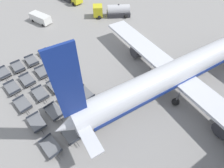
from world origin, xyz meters
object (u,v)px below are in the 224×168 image
object	(u,v)px
service_van	(40,18)
baggage_dolly_row_mid_b_col_c	(56,86)
airplane	(182,70)
baggage_dolly_row_near_col_b	(12,88)
baggage_dolly_row_near_col_d	(37,123)
baggage_dolly_row_far_col_c	(69,78)
fuel_tanker_primary	(114,11)
baggage_dolly_row_mid_a_col_c	(40,94)
baggage_dolly_row_mid_a_col_d	(54,112)
baggage_dolly_row_near_col_c	(23,104)
baggage_dolly_row_mid_b_col_d	(69,103)
baggage_dolly_row_mid_a_col_b	(28,80)
baggage_dolly_row_mid_b_col_e	(87,120)
baggage_dolly_row_far_col_d	(85,94)
baggage_dolly_row_far_col_e	(101,111)
baggage_dolly_row_mid_b_col_b	(43,72)
baggage_dolly_row_mid_a_col_a	(18,67)
baggage_dolly_row_mid_a_col_e	(71,134)
baggage_dolly_row_mid_b_col_a	(32,61)
baggage_dolly_row_near_col_e	(51,147)
baggage_dolly_row_far_col_b	(57,66)
baggage_dolly_row_near_col_a	(3,73)

from	to	relation	value
service_van	baggage_dolly_row_mid_b_col_c	xyz separation A→B (m)	(21.73, -4.61, -0.58)
airplane	baggage_dolly_row_near_col_b	bearing A→B (deg)	-120.45
baggage_dolly_row_near_col_d	baggage_dolly_row_far_col_c	xyz separation A→B (m)	(-5.32, 6.80, 0.00)
fuel_tanker_primary	baggage_dolly_row_mid_a_col_c	distance (m)	27.70
service_van	baggage_dolly_row_mid_a_col_d	size ratio (longest dim) A/B	1.60
baggage_dolly_row_near_col_c	baggage_dolly_row_mid_b_col_d	distance (m)	6.59
baggage_dolly_row_mid_a_col_b	baggage_dolly_row_mid_b_col_d	distance (m)	8.69
baggage_dolly_row_mid_b_col_e	baggage_dolly_row_mid_a_col_c	bearing A→B (deg)	-154.39
baggage_dolly_row_far_col_d	baggage_dolly_row_mid_b_col_d	bearing A→B (deg)	-85.07
fuel_tanker_primary	baggage_dolly_row_far_col_e	world-z (taller)	fuel_tanker_primary
baggage_dolly_row_near_col_d	baggage_dolly_row_mid_a_col_d	world-z (taller)	same
baggage_dolly_row_near_col_c	baggage_dolly_row_mid_b_col_b	size ratio (longest dim) A/B	1.01
baggage_dolly_row_mid_a_col_a	baggage_dolly_row_mid_a_col_b	xyz separation A→B (m)	(4.10, 0.52, 0.00)
service_van	baggage_dolly_row_mid_a_col_a	world-z (taller)	service_van
baggage_dolly_row_mid_b_col_b	baggage_dolly_row_far_col_c	distance (m)	4.84
fuel_tanker_primary	baggage_dolly_row_mid_b_col_e	size ratio (longest dim) A/B	2.55
baggage_dolly_row_mid_a_col_d	service_van	bearing A→B (deg)	166.15
baggage_dolly_row_far_col_e	baggage_dolly_row_mid_a_col_e	bearing A→B (deg)	-79.83
baggage_dolly_row_mid_b_col_a	baggage_dolly_row_far_col_e	distance (m)	16.71
baggage_dolly_row_mid_a_col_a	baggage_dolly_row_mid_a_col_d	distance (m)	12.40
baggage_dolly_row_near_col_d	baggage_dolly_row_mid_a_col_c	distance (m)	4.97
baggage_dolly_row_mid_a_col_c	baggage_dolly_row_mid_b_col_a	distance (m)	8.45
baggage_dolly_row_mid_b_col_c	baggage_dolly_row_far_col_e	world-z (taller)	same
airplane	baggage_dolly_row_near_col_e	xyz separation A→B (m)	(-0.93, -20.51, -2.87)
baggage_dolly_row_near_col_d	baggage_dolly_row_mid_b_col_c	world-z (taller)	same
baggage_dolly_row_near_col_e	baggage_dolly_row_far_col_b	world-z (taller)	same
baggage_dolly_row_near_col_e	baggage_dolly_row_mid_b_col_d	world-z (taller)	same
baggage_dolly_row_mid_b_col_d	baggage_dolly_row_mid_b_col_a	bearing A→B (deg)	-171.10
baggage_dolly_row_near_col_a	baggage_dolly_row_mid_a_col_a	xyz separation A→B (m)	(-0.21, 2.43, 0.00)
baggage_dolly_row_mid_b_col_b	baggage_dolly_row_mid_a_col_d	bearing A→B (deg)	-7.44
baggage_dolly_row_near_col_b	baggage_dolly_row_far_col_d	world-z (taller)	same
fuel_tanker_primary	baggage_dolly_row_mid_a_col_c	xyz separation A→B (m)	(15.20, -23.15, -0.77)
baggage_dolly_row_mid_a_col_a	baggage_dolly_row_mid_a_col_d	world-z (taller)	same
baggage_dolly_row_near_col_d	baggage_dolly_row_mid_a_col_a	world-z (taller)	same
service_van	fuel_tanker_primary	bearing A→B (deg)	67.28
baggage_dolly_row_mid_a_col_e	baggage_dolly_row_far_col_d	size ratio (longest dim) A/B	0.99
baggage_dolly_row_near_col_d	baggage_dolly_row_far_col_d	world-z (taller)	same
baggage_dolly_row_near_col_b	baggage_dolly_row_near_col_d	bearing A→B (deg)	9.73
baggage_dolly_row_near_col_a	airplane	bearing A→B (deg)	52.64
service_van	baggage_dolly_row_mid_a_col_d	xyz separation A→B (m)	(26.13, -6.44, -0.58)
baggage_dolly_row_near_col_b	baggage_dolly_row_near_col_d	size ratio (longest dim) A/B	1.00
baggage_dolly_row_mid_a_col_b	baggage_dolly_row_far_col_e	world-z (taller)	same
baggage_dolly_row_near_col_a	baggage_dolly_row_near_col_e	distance (m)	16.69
baggage_dolly_row_mid_b_col_a	baggage_dolly_row_far_col_b	xyz separation A→B (m)	(3.66, 3.30, 0.00)
baggage_dolly_row_near_col_e	baggage_dolly_row_far_col_e	distance (m)	7.72
baggage_dolly_row_mid_b_col_a	baggage_dolly_row_mid_b_col_d	world-z (taller)	same
baggage_dolly_row_mid_a_col_a	baggage_dolly_row_far_col_d	bearing A→B (deg)	31.36
baggage_dolly_row_mid_a_col_c	baggage_dolly_row_mid_b_col_b	xyz separation A→B (m)	(-4.43, 1.75, 0.00)
baggage_dolly_row_near_col_b	baggage_dolly_row_mid_b_col_e	distance (m)	13.37
baggage_dolly_row_near_col_a	baggage_dolly_row_mid_b_col_b	world-z (taller)	same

